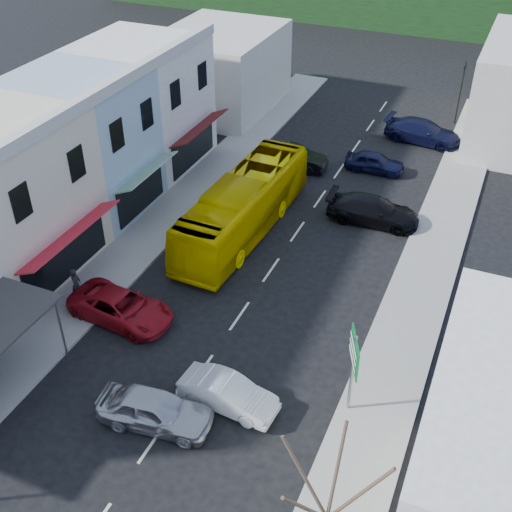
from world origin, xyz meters
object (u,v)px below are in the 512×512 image
at_px(car_white, 228,393).
at_px(car_red, 121,307).
at_px(direction_sign, 352,375).
at_px(car_silver, 155,411).
at_px(pedestrian_left, 76,286).
at_px(bus, 244,208).
at_px(traffic_signal, 460,93).

distance_m(car_white, car_red, 7.46).
xyz_separation_m(car_red, direction_sign, (11.40, -1.19, 1.29)).
height_order(car_silver, car_red, same).
relative_size(car_white, direction_sign, 1.11).
height_order(car_silver, pedestrian_left, pedestrian_left).
bearing_deg(car_silver, bus, 2.85).
xyz_separation_m(bus, pedestrian_left, (-4.83, -8.94, -0.55)).
distance_m(pedestrian_left, direction_sign, 14.16).
relative_size(direction_sign, traffic_signal, 0.84).
xyz_separation_m(pedestrian_left, traffic_signal, (13.45, 29.04, 1.38)).
height_order(bus, car_red, bus).
relative_size(car_white, car_red, 0.96).
bearing_deg(car_red, car_white, -107.14).
relative_size(car_white, pedestrian_left, 2.59).
xyz_separation_m(bus, car_silver, (2.49, -14.00, -0.85)).
height_order(car_red, traffic_signal, traffic_signal).
distance_m(car_white, direction_sign, 4.98).
height_order(bus, traffic_signal, traffic_signal).
bearing_deg(car_white, pedestrian_left, 75.84).
bearing_deg(direction_sign, bus, 107.91).
xyz_separation_m(car_white, pedestrian_left, (-9.54, 3.11, 0.30)).
height_order(bus, car_white, bus).
bearing_deg(car_red, bus, -7.90).
relative_size(car_silver, car_white, 1.00).
bearing_deg(car_red, direction_sign, -90.53).
height_order(bus, car_silver, bus).
relative_size(bus, car_red, 2.52).
xyz_separation_m(car_white, traffic_signal, (3.91, 32.15, 1.68)).
xyz_separation_m(car_silver, car_red, (-4.67, 4.80, 0.00)).
distance_m(bus, traffic_signal, 21.89).
distance_m(bus, pedestrian_left, 10.18).
bearing_deg(traffic_signal, car_white, 100.48).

